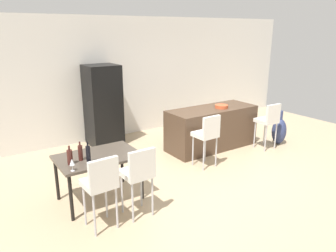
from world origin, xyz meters
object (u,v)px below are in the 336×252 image
(wine_bottle_right, at_px, (80,153))
(dining_table, at_px, (98,160))
(wine_bottle_inner, at_px, (70,157))
(refrigerator, at_px, (103,105))
(dining_chair_near, at_px, (101,182))
(bar_chair_middle, at_px, (269,119))
(fruit_bowl, at_px, (222,106))
(wine_bottle_left, at_px, (88,154))
(kitchen_island, at_px, (211,128))
(dining_chair_far, at_px, (139,172))
(wine_glass_middle, at_px, (72,162))
(bar_chair_left, at_px, (207,133))
(floor_vase, at_px, (279,131))

(wine_bottle_right, bearing_deg, dining_table, 7.04)
(wine_bottle_inner, height_order, refrigerator, refrigerator)
(dining_chair_near, relative_size, wine_bottle_right, 3.64)
(bar_chair_middle, bearing_deg, dining_chair_near, -169.31)
(fruit_bowl, bearing_deg, wine_bottle_left, -165.12)
(kitchen_island, bearing_deg, dining_chair_far, -149.88)
(wine_glass_middle, distance_m, fruit_bowl, 3.83)
(wine_bottle_right, height_order, fruit_bowl, wine_bottle_right)
(dining_chair_far, bearing_deg, bar_chair_left, 22.58)
(dining_chair_far, distance_m, wine_bottle_left, 0.78)
(fruit_bowl, bearing_deg, dining_table, -167.53)
(bar_chair_middle, xyz_separation_m, dining_table, (-3.97, -0.03, -0.03))
(bar_chair_left, bearing_deg, bar_chair_middle, 0.00)
(refrigerator, bearing_deg, bar_chair_left, -64.96)
(fruit_bowl, distance_m, floor_vase, 1.57)
(wine_bottle_inner, distance_m, floor_vase, 4.98)
(bar_chair_middle, height_order, fruit_bowl, bar_chair_middle)
(wine_bottle_left, bearing_deg, bar_chair_left, 5.30)
(dining_chair_far, height_order, refrigerator, refrigerator)
(dining_table, bearing_deg, refrigerator, 65.28)
(bar_chair_left, bearing_deg, dining_chair_far, -157.42)
(kitchen_island, xyz_separation_m, wine_glass_middle, (-3.51, -1.14, 0.40))
(bar_chair_middle, xyz_separation_m, wine_bottle_inner, (-4.43, -0.13, 0.15))
(dining_chair_far, height_order, wine_bottle_inner, dining_chair_far)
(dining_table, bearing_deg, kitchen_island, 15.00)
(kitchen_island, height_order, dining_table, kitchen_island)
(dining_chair_far, bearing_deg, kitchen_island, 30.12)
(dining_chair_far, bearing_deg, wine_glass_middle, 150.45)
(kitchen_island, xyz_separation_m, wine_bottle_inner, (-3.46, -0.91, 0.39))
(dining_table, distance_m, wine_glass_middle, 0.63)
(wine_bottle_left, relative_size, refrigerator, 0.18)
(kitchen_island, bearing_deg, dining_chair_near, -154.28)
(dining_table, bearing_deg, bar_chair_middle, 0.36)
(wine_bottle_inner, bearing_deg, wine_glass_middle, -100.36)
(dining_chair_near, relative_size, wine_glass_middle, 6.03)
(dining_table, relative_size, fruit_bowl, 4.34)
(dining_table, xyz_separation_m, floor_vase, (4.50, 0.11, -0.35))
(kitchen_island, relative_size, dining_table, 1.67)
(bar_chair_left, relative_size, wine_glass_middle, 6.03)
(kitchen_island, height_order, dining_chair_far, dining_chair_far)
(bar_chair_left, relative_size, wine_bottle_right, 3.64)
(floor_vase, bearing_deg, dining_chair_near, -169.42)
(bar_chair_middle, relative_size, dining_chair_near, 1.00)
(dining_chair_far, relative_size, floor_vase, 1.32)
(kitchen_island, relative_size, bar_chair_left, 1.97)
(dining_chair_near, distance_m, floor_vase, 4.87)
(refrigerator, bearing_deg, wine_bottle_left, -116.96)
(bar_chair_middle, xyz_separation_m, wine_bottle_right, (-4.25, -0.06, 0.16))
(dining_chair_near, xyz_separation_m, refrigerator, (1.38, 3.17, 0.22))
(bar_chair_left, bearing_deg, kitchen_island, 44.30)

